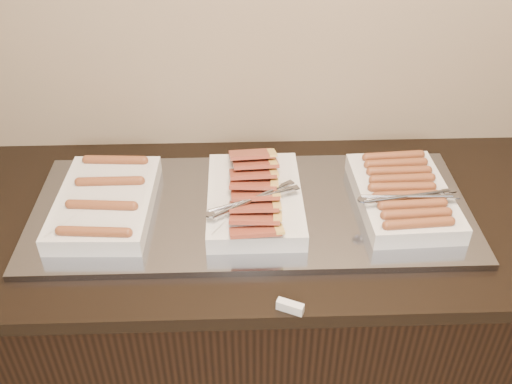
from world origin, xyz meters
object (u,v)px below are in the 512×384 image
(dish_left, at_px, (106,202))
(dish_center, at_px, (254,198))
(dish_right, at_px, (403,195))
(counter, at_px, (251,319))
(warming_tray, at_px, (251,209))

(dish_left, bearing_deg, dish_center, 1.26)
(dish_left, distance_m, dish_right, 0.81)
(counter, distance_m, dish_center, 0.50)
(counter, relative_size, dish_center, 5.05)
(counter, height_order, dish_center, dish_center)
(counter, bearing_deg, warming_tray, 0.00)
(warming_tray, relative_size, dish_center, 2.94)
(dish_left, xyz_separation_m, dish_right, (0.81, -0.00, 0.01))
(counter, xyz_separation_m, dish_right, (0.42, -0.00, 0.50))
(dish_right, bearing_deg, warming_tray, 177.36)
(dish_left, bearing_deg, warming_tray, 1.76)
(warming_tray, relative_size, dish_right, 3.19)
(dish_center, distance_m, dish_right, 0.41)
(counter, height_order, warming_tray, warming_tray)
(counter, distance_m, warming_tray, 0.46)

